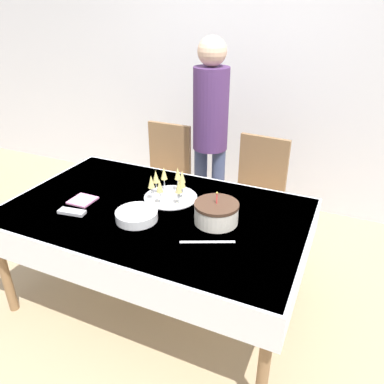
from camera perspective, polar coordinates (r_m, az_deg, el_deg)
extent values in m
plane|color=tan|center=(2.78, -4.98, -15.78)|extent=(12.00, 12.00, 0.00)
cube|color=silver|center=(3.73, 8.14, 18.52)|extent=(8.00, 0.05, 2.70)
cube|color=white|center=(2.36, -5.66, -2.97)|extent=(1.84, 1.12, 0.03)
cube|color=white|center=(2.40, -5.57, -4.83)|extent=(1.87, 1.15, 0.21)
cylinder|color=olive|center=(2.75, -26.81, -10.29)|extent=(0.06, 0.06, 0.70)
cylinder|color=olive|center=(1.99, 10.97, -24.06)|extent=(0.06, 0.06, 0.70)
cylinder|color=olive|center=(3.33, -14.10, -1.36)|extent=(0.06, 0.06, 0.70)
cylinder|color=olive|center=(2.73, 16.24, -8.41)|extent=(0.06, 0.06, 0.70)
cube|color=olive|center=(3.29, -4.83, 0.73)|extent=(0.42, 0.42, 0.04)
cube|color=olive|center=(3.33, -3.41, 6.23)|extent=(0.40, 0.04, 0.50)
cylinder|color=olive|center=(3.18, -3.39, -4.83)|extent=(0.04, 0.04, 0.41)
cylinder|color=olive|center=(3.34, -8.88, -3.44)|extent=(0.04, 0.04, 0.41)
cylinder|color=olive|center=(3.46, -0.63, -1.98)|extent=(0.04, 0.04, 0.41)
cylinder|color=olive|center=(3.61, -5.82, -0.82)|extent=(0.04, 0.04, 0.41)
cube|color=olive|center=(3.01, 9.13, -2.14)|extent=(0.45, 0.45, 0.04)
cube|color=olive|center=(3.06, 10.75, 3.83)|extent=(0.40, 0.07, 0.50)
cylinder|color=olive|center=(2.94, 10.88, -8.31)|extent=(0.04, 0.04, 0.41)
cylinder|color=olive|center=(3.04, 4.43, -6.55)|extent=(0.04, 0.04, 0.41)
cylinder|color=olive|center=(3.23, 12.95, -5.00)|extent=(0.04, 0.04, 0.41)
cylinder|color=olive|center=(3.32, 7.02, -3.51)|extent=(0.04, 0.04, 0.41)
cylinder|color=silver|center=(2.18, 3.72, -3.38)|extent=(0.26, 0.26, 0.11)
cylinder|color=#4C3323|center=(2.15, 3.77, -1.94)|extent=(0.26, 0.26, 0.02)
cylinder|color=#E53F3F|center=(2.13, 3.80, -1.03)|extent=(0.01, 0.01, 0.06)
sphere|color=#F9CC4C|center=(2.12, 3.83, -0.12)|extent=(0.01, 0.01, 0.01)
cylinder|color=silver|center=(2.48, -3.27, -0.80)|extent=(0.35, 0.35, 0.01)
cylinder|color=silver|center=(2.44, -1.48, -1.09)|extent=(0.05, 0.05, 0.00)
cylinder|color=silver|center=(2.42, -1.50, -0.16)|extent=(0.01, 0.01, 0.08)
cone|color=#E0CC72|center=(2.38, -1.52, 1.66)|extent=(0.04, 0.04, 0.08)
cylinder|color=silver|center=(2.51, -1.48, -0.30)|extent=(0.05, 0.05, 0.00)
cylinder|color=silver|center=(2.49, -1.49, 0.62)|extent=(0.01, 0.01, 0.08)
cone|color=#E0CC72|center=(2.45, -1.52, 2.40)|extent=(0.04, 0.04, 0.08)
cylinder|color=silver|center=(2.55, -2.14, 0.21)|extent=(0.05, 0.05, 0.00)
cylinder|color=silver|center=(2.53, -2.16, 1.11)|extent=(0.01, 0.01, 0.08)
cone|color=#E0CC72|center=(2.49, -2.19, 2.87)|extent=(0.04, 0.04, 0.08)
cylinder|color=silver|center=(2.56, -4.20, 0.25)|extent=(0.05, 0.05, 0.00)
cylinder|color=silver|center=(2.54, -4.24, 1.14)|extent=(0.01, 0.01, 0.08)
cone|color=#E0CC72|center=(2.50, -4.30, 2.89)|extent=(0.04, 0.04, 0.08)
cylinder|color=silver|center=(2.52, -5.41, -0.28)|extent=(0.05, 0.05, 0.00)
cylinder|color=silver|center=(2.50, -5.46, 0.62)|extent=(0.01, 0.01, 0.08)
cone|color=#E0CC72|center=(2.46, -5.54, 2.40)|extent=(0.04, 0.04, 0.08)
cylinder|color=silver|center=(2.45, -6.09, -1.15)|extent=(0.05, 0.05, 0.00)
cylinder|color=silver|center=(2.43, -6.14, -0.22)|extent=(0.01, 0.01, 0.08)
cone|color=#E0CC72|center=(2.39, -6.24, 1.59)|extent=(0.04, 0.04, 0.08)
cylinder|color=silver|center=(2.39, -4.83, -1.83)|extent=(0.05, 0.05, 0.00)
cylinder|color=silver|center=(2.37, -4.88, -0.89)|extent=(0.01, 0.01, 0.08)
cone|color=#E0CC72|center=(2.33, -4.96, 0.96)|extent=(0.04, 0.04, 0.08)
cylinder|color=silver|center=(2.38, -1.98, -1.92)|extent=(0.05, 0.05, 0.00)
cylinder|color=silver|center=(2.36, -2.00, -0.97)|extent=(0.01, 0.01, 0.08)
cone|color=#E0CC72|center=(2.32, -2.03, 0.89)|extent=(0.04, 0.04, 0.08)
cylinder|color=white|center=(2.25, -8.39, -4.10)|extent=(0.25, 0.25, 0.01)
cylinder|color=white|center=(2.25, -8.41, -3.95)|extent=(0.25, 0.25, 0.01)
cylinder|color=white|center=(2.25, -8.42, -3.79)|extent=(0.25, 0.25, 0.01)
cylinder|color=white|center=(2.24, -8.43, -3.64)|extent=(0.25, 0.25, 0.01)
cylinder|color=white|center=(2.24, -8.44, -3.49)|extent=(0.25, 0.25, 0.01)
cylinder|color=white|center=(2.24, -8.45, -3.33)|extent=(0.25, 0.25, 0.01)
cylinder|color=white|center=(2.23, -8.47, -3.18)|extent=(0.25, 0.25, 0.01)
cylinder|color=white|center=(2.23, -8.48, -3.02)|extent=(0.25, 0.25, 0.01)
cube|color=silver|center=(2.03, 2.36, -7.61)|extent=(0.28, 0.14, 0.00)
cube|color=silver|center=(2.40, -17.83, -2.91)|extent=(0.18, 0.08, 0.02)
cube|color=pink|center=(2.53, -16.34, -1.22)|extent=(0.15, 0.15, 0.01)
cylinder|color=#3F4C72|center=(3.29, 1.30, 0.28)|extent=(0.11, 0.11, 0.81)
cylinder|color=#3F4C72|center=(3.24, 3.91, -0.24)|extent=(0.11, 0.11, 0.81)
cylinder|color=#4C2D60|center=(3.00, 2.89, 12.46)|extent=(0.28, 0.28, 0.64)
sphere|color=#D8B293|center=(2.92, 3.09, 20.65)|extent=(0.22, 0.22, 0.22)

